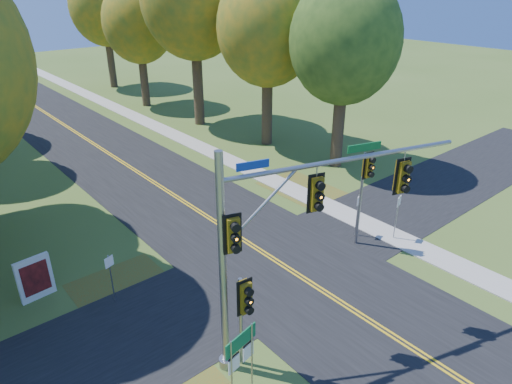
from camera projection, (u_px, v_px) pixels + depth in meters
ground at (312, 284)px, 20.07m from camera, size 160.00×160.00×0.00m
road_main at (312, 284)px, 20.07m from camera, size 8.00×160.00×0.02m
road_cross at (281, 264)px, 21.45m from camera, size 60.00×6.00×0.02m
centerline_left at (311, 285)px, 20.00m from camera, size 0.10×160.00×0.01m
centerline_right at (314, 283)px, 20.12m from camera, size 0.10×160.00×0.01m
sidewalk_east at (395, 237)px, 23.66m from camera, size 1.60×160.00×0.06m
leaf_patch_w_near at (135, 300)px, 19.06m from camera, size 4.00×6.00×0.00m
leaf_patch_e at (318, 196)px, 28.18m from camera, size 3.50×8.00×0.00m
tree_e_a at (345, 41)px, 29.23m from camera, size 7.20×7.20×12.73m
tree_e_b at (268, 28)px, 33.44m from camera, size 7.60×7.60×13.33m
tree_e_d at (139, 22)px, 44.72m from camera, size 7.00×7.00×12.32m
tree_e_e at (104, 7)px, 52.43m from camera, size 7.80×7.80×13.74m
traffic_mast at (287, 226)px, 14.42m from camera, size 8.43×2.75×7.94m
east_signal_pole at (366, 176)px, 21.41m from camera, size 0.58×0.67×4.98m
ped_signal_pole at (244, 304)px, 14.65m from camera, size 0.58×0.67×3.68m
route_sign_cluster at (241, 354)px, 13.68m from camera, size 1.31×0.30×2.85m
info_kiosk at (35, 278)px, 18.84m from camera, size 1.42×0.32×1.95m
reg_sign_e_north at (358, 208)px, 23.20m from camera, size 0.44×0.17×2.37m
reg_sign_e_south at (398, 209)px, 22.84m from camera, size 0.47×0.17×2.50m
reg_sign_w at (110, 270)px, 18.42m from camera, size 0.41×0.17×2.23m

